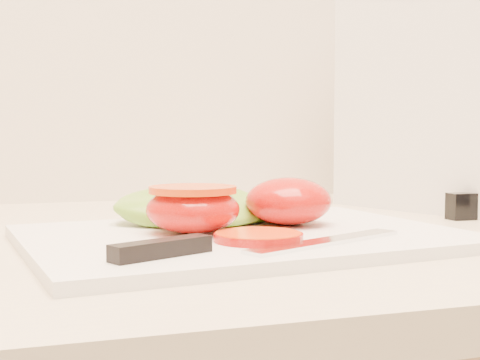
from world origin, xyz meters
name	(u,v)px	position (x,y,z in m)	size (l,w,h in m)	color
cutting_board	(243,237)	(-0.20, 1.59, 0.94)	(0.37, 0.27, 0.01)	white
tomato_half_dome	(288,201)	(-0.14, 1.62, 0.96)	(0.08, 0.08, 0.04)	red
tomato_half_cut	(193,207)	(-0.24, 1.60, 0.96)	(0.08, 0.08, 0.04)	red
tomato_slice_0	(258,237)	(-0.20, 1.54, 0.94)	(0.07, 0.07, 0.01)	#D23F08
lettuce_leaf_0	(195,207)	(-0.22, 1.67, 0.95)	(0.16, 0.11, 0.03)	#73BB31
lettuce_leaf_1	(236,207)	(-0.17, 1.68, 0.95)	(0.11, 0.08, 0.02)	#73BB31
knife	(231,245)	(-0.23, 1.50, 0.94)	(0.25, 0.09, 0.01)	silver
appliance	(458,92)	(0.16, 1.78, 1.08)	(0.20, 0.25, 0.30)	silver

